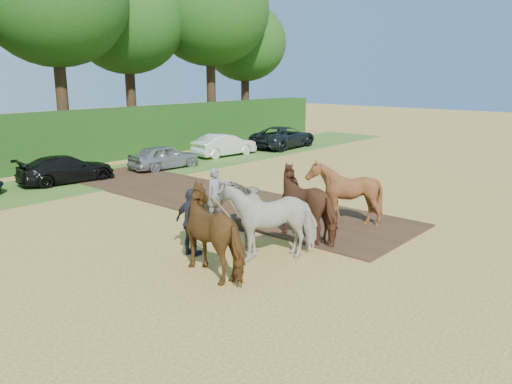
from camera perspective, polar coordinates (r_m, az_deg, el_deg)
ground at (r=15.32m, az=9.31°, el=-5.89°), size 120.00×120.00×0.00m
earth_strip at (r=20.69m, az=-5.04°, el=-0.61°), size 4.50×17.00×0.05m
grass_verge at (r=25.33m, az=-18.60°, el=1.30°), size 50.00×5.00×0.03m
hedgerow at (r=29.03m, az=-23.37°, el=5.34°), size 46.00×1.60×3.00m
spectator_near at (r=14.52m, az=-0.36°, el=-2.94°), size 1.12×1.14×1.85m
spectator_far at (r=14.05m, az=-7.32°, el=-3.47°), size 0.61×1.18×1.93m
plough_team at (r=14.77m, az=3.74°, el=-1.99°), size 7.47×5.20×2.22m
parked_cars at (r=25.58m, az=-17.07°, el=3.06°), size 36.10×3.73×1.49m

